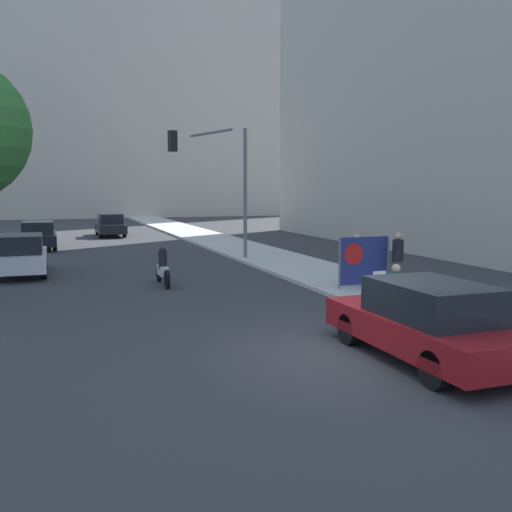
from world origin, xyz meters
name	(u,v)px	position (x,y,z in m)	size (l,w,h in m)	color
ground_plane	(362,353)	(0.00, 0.00, 0.00)	(160.00, 160.00, 0.00)	#38383A
sidewalk_curb	(267,256)	(3.71, 15.00, 0.06)	(3.36, 90.00, 0.13)	beige
building_backdrop_far	(79,61)	(-2.00, 59.00, 17.36)	(52.00, 12.00, 34.72)	#BCB2A3
building_backdrop_right	(489,8)	(15.84, 15.04, 12.38)	(10.00, 32.00, 24.75)	#BCB2A3
seated_protester	(397,286)	(2.53, 2.66, 0.76)	(0.91, 0.77, 1.18)	#474C56
jogger_on_sidewalk	(398,260)	(4.35, 5.37, 1.02)	(0.34, 0.34, 1.74)	#424247
pedestrian_behind	(356,258)	(3.66, 6.68, 0.94)	(0.34, 0.34, 1.61)	#424247
protest_banner	(364,261)	(3.45, 5.86, 0.97)	(1.77, 0.06, 1.59)	slate
traffic_light_pole	(219,169)	(1.20, 14.19, 4.02)	(3.64, 3.41, 5.70)	slate
parked_car_curbside	(427,321)	(0.88, -0.82, 0.75)	(1.84, 4.53, 1.50)	maroon
car_on_road_nearest	(20,255)	(-6.79, 13.14, 0.75)	(1.83, 4.22, 1.52)	white
car_on_road_midblock	(38,235)	(-6.33, 22.74, 0.73)	(1.80, 4.52, 1.47)	black
car_on_road_distant	(110,225)	(-1.94, 29.68, 0.75)	(1.73, 4.38, 1.52)	black
motorcycle_on_road	(163,269)	(-2.21, 9.20, 0.55)	(0.28, 2.08, 1.27)	silver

